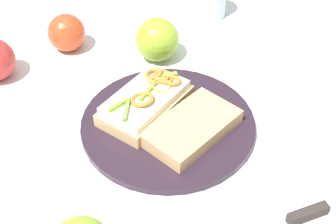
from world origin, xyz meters
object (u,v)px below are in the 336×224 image
object	(u,v)px
sandwich	(147,101)
apple_1	(67,33)
apple_0	(157,40)
plate	(168,124)
knife	(317,211)
bread_slice_side	(192,127)

from	to	relation	value
sandwich	apple_1	distance (m)	0.25
apple_0	plate	bearing A→B (deg)	119.04
plate	knife	bearing A→B (deg)	162.90
bread_slice_side	apple_0	distance (m)	0.22
sandwich	bread_slice_side	bearing A→B (deg)	-91.81
apple_0	knife	xyz separation A→B (m)	(-0.34, 0.24, -0.03)
knife	bread_slice_side	bearing A→B (deg)	117.44
sandwich	apple_1	xyz separation A→B (m)	(0.22, -0.11, 0.00)
plate	bread_slice_side	world-z (taller)	bread_slice_side
sandwich	apple_1	world-z (taller)	apple_1
plate	apple_0	xyz separation A→B (m)	(0.09, -0.16, 0.03)
apple_0	apple_1	bearing A→B (deg)	12.90
sandwich	knife	world-z (taller)	sandwich
plate	sandwich	xyz separation A→B (m)	(0.04, -0.01, 0.02)
plate	bread_slice_side	distance (m)	0.05
plate	apple_1	xyz separation A→B (m)	(0.26, -0.13, 0.03)
plate	apple_1	bearing A→B (deg)	-25.68
plate	knife	size ratio (longest dim) A/B	2.62
bread_slice_side	apple_1	world-z (taller)	apple_1
sandwich	apple_0	bearing A→B (deg)	30.32
plate	apple_0	bearing A→B (deg)	-60.96
apple_0	apple_1	size ratio (longest dim) A/B	1.13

